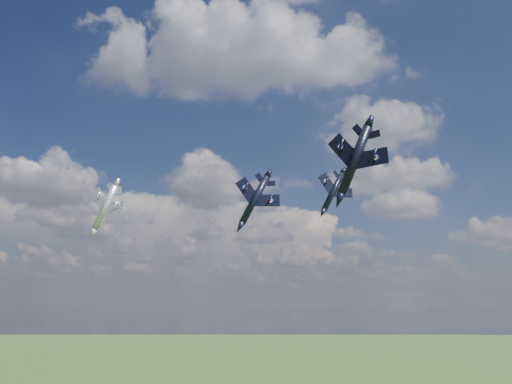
% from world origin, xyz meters
% --- Properties ---
extents(jet_lead_navy, '(11.13, 14.41, 7.03)m').
position_xyz_m(jet_lead_navy, '(3.42, 13.06, 82.05)').
color(jet_lead_navy, black).
extents(jet_right_navy, '(14.52, 16.27, 6.58)m').
position_xyz_m(jet_right_navy, '(19.99, -10.80, 82.21)').
color(jet_right_navy, black).
extents(jet_high_navy, '(13.54, 15.74, 6.93)m').
position_xyz_m(jet_high_navy, '(18.66, 34.05, 87.84)').
color(jet_high_navy, black).
extents(jet_left_silver, '(13.20, 15.67, 6.95)m').
position_xyz_m(jet_left_silver, '(-27.74, 18.00, 82.20)').
color(jet_left_silver, '#B3B5BE').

